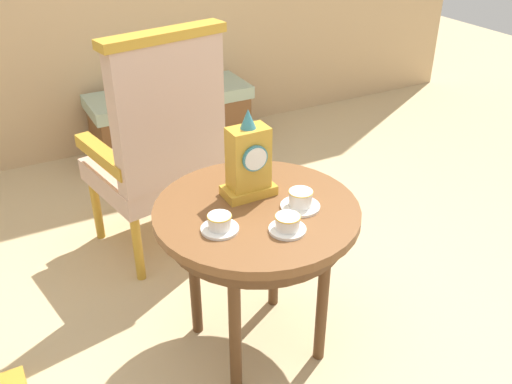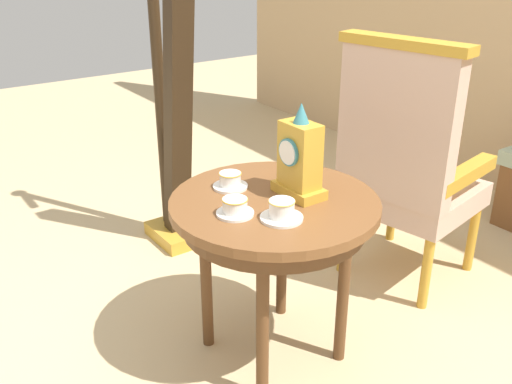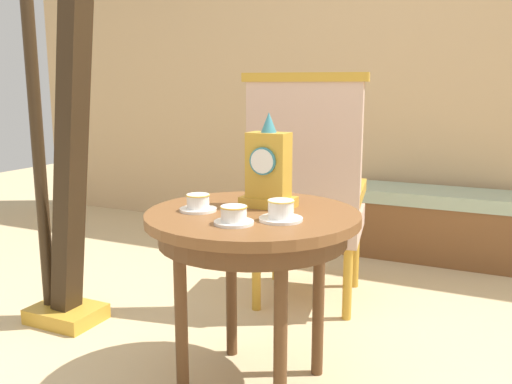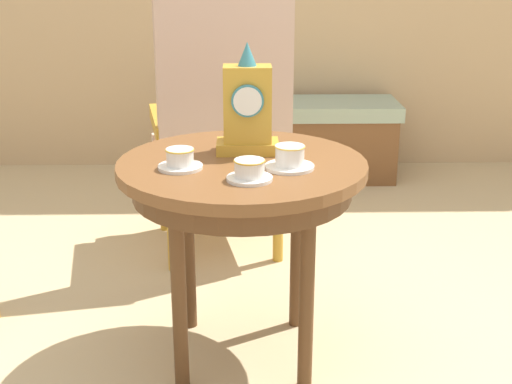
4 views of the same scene
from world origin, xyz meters
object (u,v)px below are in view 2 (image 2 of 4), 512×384
object	(u,v)px
mantel_clock	(299,159)
harp	(173,106)
armchair	(406,162)
teacup_left	(230,181)
teacup_right	(235,207)
teacup_center	(282,211)
side_table	(274,219)

from	to	relation	value
mantel_clock	harp	size ratio (longest dim) A/B	0.18
armchair	teacup_left	bearing A→B (deg)	-95.80
armchair	mantel_clock	bearing A→B (deg)	-81.29
teacup_right	teacup_center	bearing A→B (deg)	42.08
side_table	teacup_center	xyz separation A→B (m)	(0.14, -0.07, 0.11)
teacup_left	teacup_center	size ratio (longest dim) A/B	0.91
teacup_left	teacup_center	xyz separation A→B (m)	(0.31, -0.00, 0.00)
teacup_center	teacup_right	bearing A→B (deg)	-137.92
teacup_center	armchair	bearing A→B (deg)	104.61
harp	mantel_clock	bearing A→B (deg)	-2.28
side_table	teacup_center	size ratio (longest dim) A/B	5.24
teacup_left	mantel_clock	xyz separation A→B (m)	(0.19, 0.16, 0.11)
teacup_right	armchair	xyz separation A→B (m)	(-0.11, 0.97, -0.09)
side_table	harp	distance (m)	1.02
teacup_left	harp	xyz separation A→B (m)	(-0.82, 0.20, 0.06)
side_table	mantel_clock	xyz separation A→B (m)	(0.02, 0.09, 0.21)
armchair	harp	xyz separation A→B (m)	(-0.91, -0.66, 0.15)
harp	teacup_right	bearing A→B (deg)	-17.06
teacup_center	harp	world-z (taller)	harp
teacup_left	teacup_right	bearing A→B (deg)	-29.11
teacup_left	side_table	bearing A→B (deg)	21.60
mantel_clock	harp	distance (m)	1.02
teacup_right	teacup_center	world-z (taller)	teacup_center
teacup_center	armchair	distance (m)	0.90
side_table	mantel_clock	bearing A→B (deg)	79.31
harp	armchair	bearing A→B (deg)	35.82
teacup_left	teacup_center	world-z (taller)	teacup_center
teacup_center	mantel_clock	distance (m)	0.23
teacup_center	teacup_left	bearing A→B (deg)	179.12
teacup_left	harp	distance (m)	0.85
teacup_left	teacup_right	xyz separation A→B (m)	(0.20, -0.11, 0.00)
side_table	teacup_right	size ratio (longest dim) A/B	5.88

